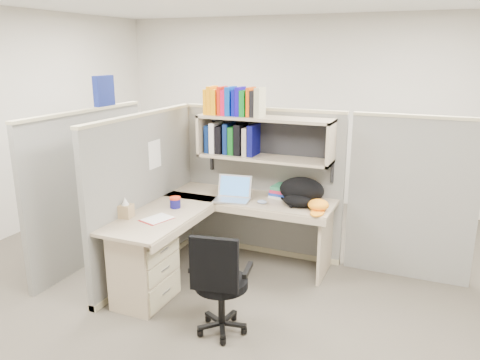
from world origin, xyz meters
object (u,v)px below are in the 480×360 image
at_px(desk, 175,248).
at_px(backpack, 300,192).
at_px(snack_canister, 175,202).
at_px(task_chair, 220,299).
at_px(laptop, 232,189).

height_order(desk, backpack, backpack).
bearing_deg(snack_canister, task_chair, -41.95).
height_order(laptop, task_chair, laptop).
relative_size(backpack, task_chair, 0.50).
distance_m(desk, snack_canister, 0.46).
xyz_separation_m(desk, snack_canister, (-0.14, 0.27, 0.35)).
distance_m(laptop, backpack, 0.69).
relative_size(backpack, snack_canister, 4.14).
distance_m(backpack, snack_canister, 1.23).
xyz_separation_m(snack_canister, task_chair, (0.83, -0.75, -0.47)).
bearing_deg(task_chair, desk, 145.47).
bearing_deg(task_chair, snack_canister, 138.05).
distance_m(desk, backpack, 1.33).
distance_m(desk, task_chair, 0.84).
bearing_deg(snack_canister, laptop, 43.97).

